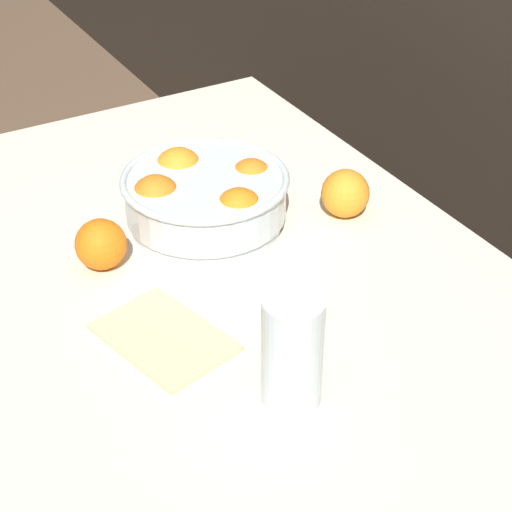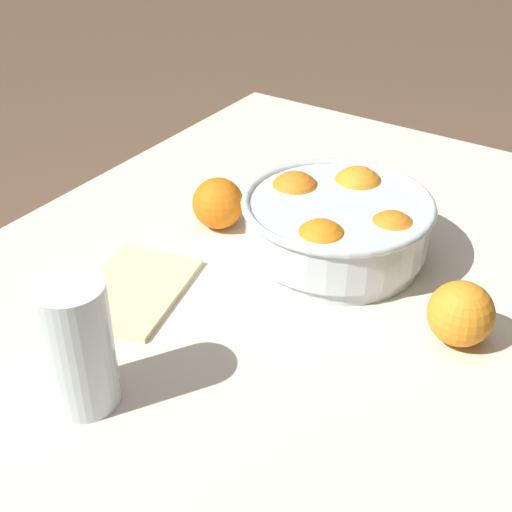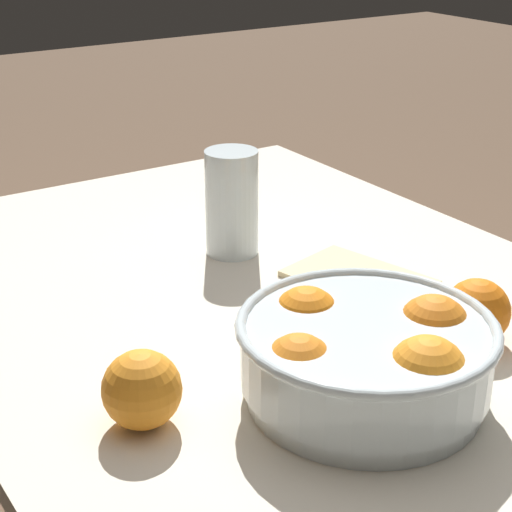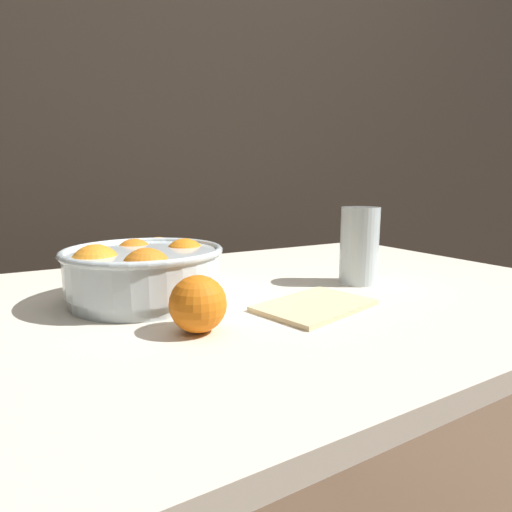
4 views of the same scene
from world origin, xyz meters
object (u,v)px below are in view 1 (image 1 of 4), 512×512
at_px(fruit_bowl, 205,197).
at_px(orange_loose_front, 345,193).
at_px(juice_glass, 292,356).
at_px(orange_loose_near_bowl, 101,244).

distance_m(fruit_bowl, orange_loose_front, 0.23).
relative_size(fruit_bowl, orange_loose_front, 3.36).
height_order(juice_glass, orange_loose_front, juice_glass).
distance_m(juice_glass, orange_loose_near_bowl, 0.40).
height_order(orange_loose_near_bowl, orange_loose_front, orange_loose_front).
distance_m(fruit_bowl, juice_glass, 0.42).
xyz_separation_m(fruit_bowl, orange_loose_near_bowl, (0.03, -0.19, -0.01)).
xyz_separation_m(juice_glass, orange_loose_front, (-0.33, 0.31, -0.03)).
distance_m(orange_loose_near_bowl, orange_loose_front, 0.41).
bearing_deg(juice_glass, orange_loose_near_bowl, -165.58).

